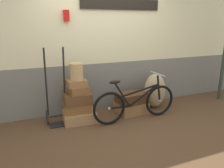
# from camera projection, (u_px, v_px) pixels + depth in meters

# --- Properties ---
(ground) EXTENTS (9.55, 5.20, 0.06)m
(ground) POSITION_uv_depth(u_px,v_px,m) (117.00, 123.00, 4.15)
(ground) COLOR #513823
(station_building) EXTENTS (7.55, 0.74, 2.92)m
(station_building) POSITION_uv_depth(u_px,v_px,m) (102.00, 40.00, 4.51)
(station_building) COLOR slate
(station_building) RESTS_ON ground
(suitcase_0) EXTENTS (0.62, 0.50, 0.19)m
(suitcase_0) POSITION_uv_depth(u_px,v_px,m) (79.00, 116.00, 4.15)
(suitcase_0) COLOR #9E754C
(suitcase_0) RESTS_ON ground
(suitcase_1) EXTENTS (0.52, 0.43, 0.16)m
(suitcase_1) POSITION_uv_depth(u_px,v_px,m) (77.00, 107.00, 4.11)
(suitcase_1) COLOR brown
(suitcase_1) RESTS_ON suitcase_0
(suitcase_2) EXTENTS (0.52, 0.45, 0.20)m
(suitcase_2) POSITION_uv_depth(u_px,v_px,m) (78.00, 98.00, 4.08)
(suitcase_2) COLOR brown
(suitcase_2) RESTS_ON suitcase_1
(suitcase_3) EXTENTS (0.36, 0.33, 0.13)m
(suitcase_3) POSITION_uv_depth(u_px,v_px,m) (78.00, 90.00, 4.01)
(suitcase_3) COLOR brown
(suitcase_3) RESTS_ON suitcase_2
(suitcase_4) EXTENTS (0.36, 0.31, 0.12)m
(suitcase_4) POSITION_uv_depth(u_px,v_px,m) (76.00, 83.00, 3.98)
(suitcase_4) COLOR olive
(suitcase_4) RESTS_ON suitcase_3
(suitcase_5) EXTENTS (0.64, 0.54, 0.22)m
(suitcase_5) POSITION_uv_depth(u_px,v_px,m) (131.00, 108.00, 4.54)
(suitcase_5) COLOR olive
(suitcase_5) RESTS_ON ground
(suitcase_6) EXTENTS (0.63, 0.47, 0.21)m
(suitcase_6) POSITION_uv_depth(u_px,v_px,m) (132.00, 98.00, 4.49)
(suitcase_6) COLOR #4C2D19
(suitcase_6) RESTS_ON suitcase_5
(wicker_basket) EXTENTS (0.24, 0.24, 0.30)m
(wicker_basket) POSITION_uv_depth(u_px,v_px,m) (76.00, 72.00, 3.93)
(wicker_basket) COLOR tan
(wicker_basket) RESTS_ON suitcase_4
(luggage_trolley) EXTENTS (0.40, 0.35, 1.41)m
(luggage_trolley) POSITION_uv_depth(u_px,v_px,m) (57.00, 105.00, 4.00)
(luggage_trolley) COLOR black
(luggage_trolley) RESTS_ON ground
(burlap_sack) EXTENTS (0.48, 0.41, 0.75)m
(burlap_sack) POSITION_uv_depth(u_px,v_px,m) (155.00, 91.00, 4.78)
(burlap_sack) COLOR tan
(burlap_sack) RESTS_ON ground
(bicycle) EXTENTS (1.71, 0.46, 0.87)m
(bicycle) POSITION_uv_depth(u_px,v_px,m) (135.00, 103.00, 4.14)
(bicycle) COLOR black
(bicycle) RESTS_ON ground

